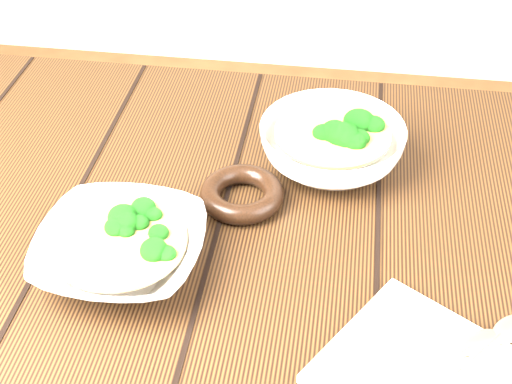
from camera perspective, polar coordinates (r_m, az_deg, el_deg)
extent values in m
cube|color=#36220F|center=(0.90, -1.90, -4.53)|extent=(1.20, 0.80, 0.04)
cube|color=#36220F|center=(1.55, -19.44, -3.51)|extent=(0.07, 0.07, 0.71)
imported|color=silver|center=(0.85, -10.73, -4.61)|extent=(0.20, 0.20, 0.05)
cylinder|color=#9E7846|center=(0.84, -10.85, -3.93)|extent=(0.16, 0.16, 0.00)
ellipsoid|color=#206D18|center=(0.84, -9.56, -3.53)|extent=(0.03, 0.03, 0.02)
ellipsoid|color=#206D18|center=(0.86, -9.82, -2.27)|extent=(0.03, 0.03, 0.02)
ellipsoid|color=#206D18|center=(0.87, -12.41, -2.03)|extent=(0.03, 0.03, 0.02)
ellipsoid|color=#206D18|center=(0.84, -12.48, -3.81)|extent=(0.03, 0.03, 0.02)
ellipsoid|color=#206D18|center=(0.82, -12.15, -5.28)|extent=(0.03, 0.03, 0.02)
ellipsoid|color=#206D18|center=(0.81, -9.11, -5.57)|extent=(0.03, 0.03, 0.02)
imported|color=silver|center=(0.99, 6.07, 3.71)|extent=(0.21, 0.21, 0.06)
cylinder|color=#9E7846|center=(0.98, 6.15, 4.71)|extent=(0.16, 0.16, 0.00)
ellipsoid|color=#206D18|center=(0.98, 7.31, 5.10)|extent=(0.03, 0.03, 0.03)
ellipsoid|color=#206D18|center=(1.00, 6.71, 6.01)|extent=(0.03, 0.03, 0.03)
ellipsoid|color=#206D18|center=(1.00, 4.33, 6.20)|extent=(0.03, 0.03, 0.03)
ellipsoid|color=#206D18|center=(0.97, 4.80, 4.89)|extent=(0.03, 0.03, 0.03)
ellipsoid|color=#206D18|center=(0.95, 5.54, 3.81)|extent=(0.03, 0.03, 0.03)
ellipsoid|color=#206D18|center=(0.95, 8.28, 3.63)|extent=(0.03, 0.03, 0.03)
torus|color=black|center=(0.93, -1.14, -0.15)|extent=(0.14, 0.14, 0.03)
cube|color=beige|center=(0.76, 14.17, -14.53)|extent=(0.28, 0.27, 0.01)
cylinder|color=#9F988C|center=(0.75, 13.13, -14.35)|extent=(0.11, 0.10, 0.01)
ellipsoid|color=#9F988C|center=(0.79, 17.57, -11.42)|extent=(0.06, 0.06, 0.01)
cylinder|color=#9F988C|center=(0.76, 16.14, -13.61)|extent=(0.10, 0.11, 0.01)
ellipsoid|color=#9F988C|center=(0.82, 19.64, -10.28)|extent=(0.06, 0.06, 0.01)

